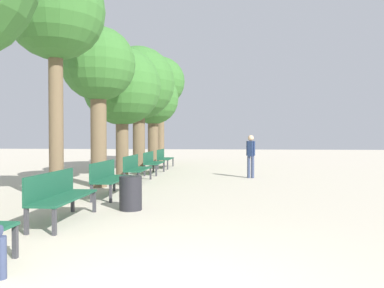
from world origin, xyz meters
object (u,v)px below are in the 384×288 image
Objects in this scene: tree_row_3 at (122,87)px; trash_bin at (131,193)px; tree_row_1 at (55,14)px; tree_row_6 at (160,83)px; bench_row_2 at (109,176)px; bench_row_4 at (152,161)px; tree_row_2 at (98,68)px; tree_row_4 at (139,84)px; pedestrian_near at (251,153)px; tree_row_5 at (153,100)px; bench_row_3 at (135,167)px; bench_row_5 at (164,157)px; bench_row_1 at (59,193)px.

tree_row_3 reaches higher than trash_bin.
tree_row_1 is 0.88× the size of tree_row_6.
bench_row_2 is 1.00× the size of bench_row_4.
bench_row_4 is 0.39× the size of tree_row_2.
tree_row_4 reaches higher than tree_row_3.
pedestrian_near reaches higher than bench_row_2.
bench_row_2 is at bearing -63.61° from tree_row_2.
tree_row_3 is 6.04m from tree_row_5.
tree_row_1 is at bearing -90.00° from tree_row_4.
bench_row_3 is 1.00× the size of bench_row_5.
tree_row_4 is at bearing 90.00° from tree_row_3.
bench_row_1 is at bearing -86.85° from tree_row_6.
bench_row_2 is at bearing -83.09° from tree_row_4.
bench_row_4 is 0.30× the size of tree_row_6.
bench_row_3 is 3.43m from tree_row_2.
tree_row_5 is 3.09× the size of pedestrian_near.
bench_row_2 is at bearing -90.00° from bench_row_3.
bench_row_5 is at bearing 85.01° from tree_row_1.
tree_row_3 is (-0.86, 4.35, 2.86)m from bench_row_2.
pedestrian_near is 2.24× the size of trash_bin.
trash_bin is at bearing -61.31° from tree_row_2.
bench_row_5 is 5.26m from tree_row_3.
tree_row_2 reaches higher than bench_row_1.
tree_row_4 is at bearing -90.00° from tree_row_6.
bench_row_1 is 11.57m from bench_row_5.
tree_row_1 is 2.97m from tree_row_2.
tree_row_4 is (0.00, 8.23, -0.47)m from tree_row_1.
bench_row_5 is 5.88m from tree_row_6.
pedestrian_near is at bearing -46.08° from bench_row_5.
pedestrian_near is (3.95, 4.57, 0.39)m from bench_row_2.
tree_row_5 is (-0.86, 13.28, 2.95)m from bench_row_1.
pedestrian_near is at bearing 49.99° from tree_row_1.
tree_row_4 is (-0.86, 9.97, 3.35)m from bench_row_1.
tree_row_5 reaches higher than tree_row_3.
tree_row_6 is (-0.00, 2.31, 1.25)m from tree_row_5.
bench_row_4 is at bearing 82.95° from tree_row_1.
bench_row_1 is 16.17m from tree_row_6.
bench_row_2 is at bearing -85.28° from tree_row_5.
bench_row_2 and bench_row_3 have the same top height.
bench_row_2 is 1.98m from trash_bin.
tree_row_3 is (-0.86, 7.24, 2.86)m from bench_row_1.
tree_row_5 reaches higher than bench_row_1.
tree_row_2 reaches higher than pedestrian_near.
tree_row_5 is 2.63m from tree_row_6.
trash_bin is at bearing -84.40° from bench_row_5.
tree_row_2 is 0.78× the size of tree_row_6.
tree_row_1 is 8.22m from pedestrian_near.
bench_row_5 is at bearing 90.00° from bench_row_2.
trash_bin is (1.87, -14.39, -4.37)m from tree_row_6.
tree_row_6 reaches higher than tree_row_2.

